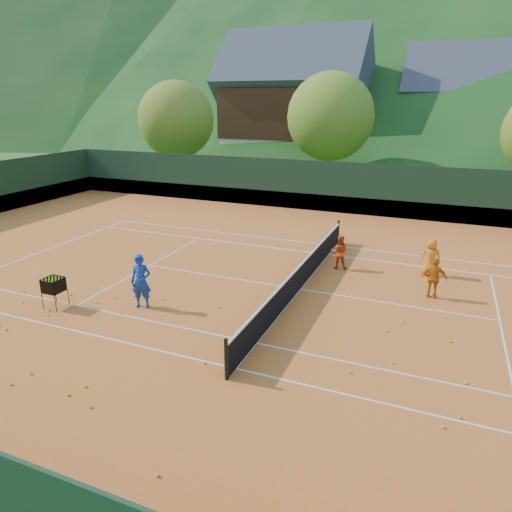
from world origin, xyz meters
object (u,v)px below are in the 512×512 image
at_px(student_a, 339,252).
at_px(ball_hopper, 53,286).
at_px(student_b, 434,278).
at_px(coach, 141,281).
at_px(tennis_net, 300,276).
at_px(chalet_mid, 472,115).
at_px(student_c, 431,257).
at_px(chalet_left, 295,108).

relative_size(student_a, ball_hopper, 1.37).
distance_m(student_b, ball_hopper, 12.56).
height_order(coach, tennis_net, coach).
xyz_separation_m(student_b, tennis_net, (-4.38, -1.02, -0.21)).
bearing_deg(coach, tennis_net, 19.69).
height_order(student_b, ball_hopper, student_b).
bearing_deg(chalet_mid, student_a, -99.42).
bearing_deg(tennis_net, coach, -142.01).
height_order(student_c, chalet_left, chalet_left).
relative_size(coach, student_c, 1.22).
distance_m(student_c, ball_hopper, 13.49).
height_order(coach, chalet_left, chalet_left).
relative_size(coach, tennis_net, 0.15).
bearing_deg(coach, chalet_mid, 56.28).
distance_m(chalet_left, chalet_mid, 16.51).
bearing_deg(tennis_net, student_a, 73.16).
distance_m(student_c, chalet_left, 30.71).
bearing_deg(ball_hopper, chalet_left, 95.09).
bearing_deg(student_c, chalet_left, -66.92).
relative_size(student_b, student_c, 0.97).
bearing_deg(student_c, chalet_mid, -98.19).
xyz_separation_m(tennis_net, ball_hopper, (-6.93, -4.43, 0.25)).
bearing_deg(student_a, student_b, 145.88).
relative_size(student_b, tennis_net, 0.12).
bearing_deg(chalet_left, student_b, -63.60).
xyz_separation_m(ball_hopper, chalet_left, (-3.07, 34.43, 4.88)).
height_order(student_b, chalet_mid, chalet_mid).
xyz_separation_m(student_a, student_c, (3.39, 0.56, 0.05)).
bearing_deg(student_a, chalet_mid, -109.17).
bearing_deg(chalet_left, chalet_mid, 14.04).
distance_m(student_a, ball_hopper, 10.48).
distance_m(coach, chalet_mid, 38.97).
xyz_separation_m(tennis_net, chalet_mid, (6.00, 34.00, 4.47)).
distance_m(student_a, chalet_mid, 32.07).
bearing_deg(ball_hopper, student_c, 34.47).
height_order(student_b, tennis_net, student_b).
bearing_deg(tennis_net, student_c, 37.42).
height_order(coach, ball_hopper, coach).
distance_m(ball_hopper, chalet_left, 34.91).
relative_size(student_c, chalet_mid, 0.12).
bearing_deg(chalet_mid, chalet_left, -165.96).
relative_size(student_a, student_c, 0.93).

